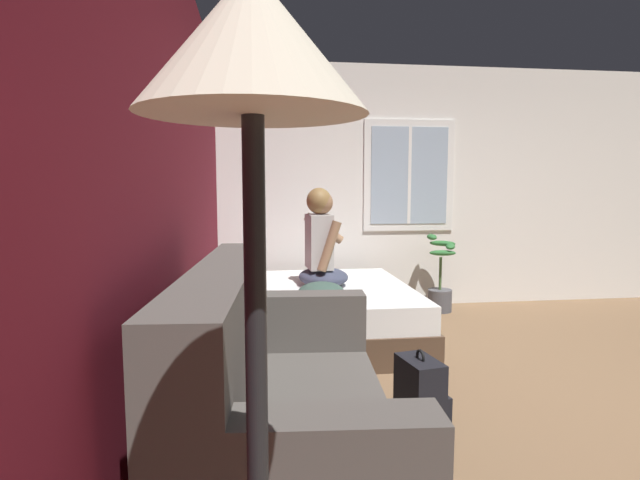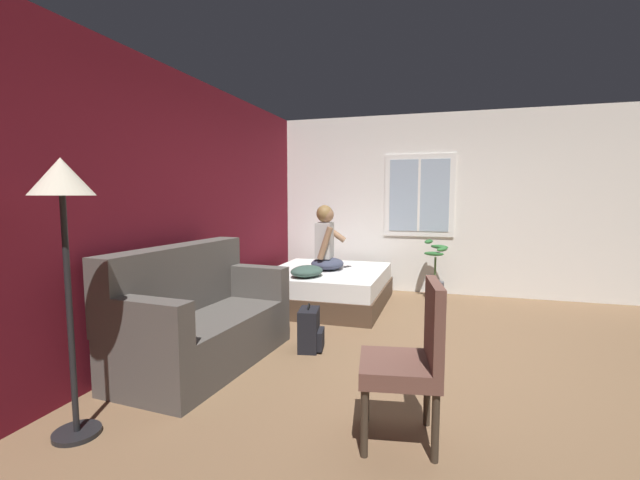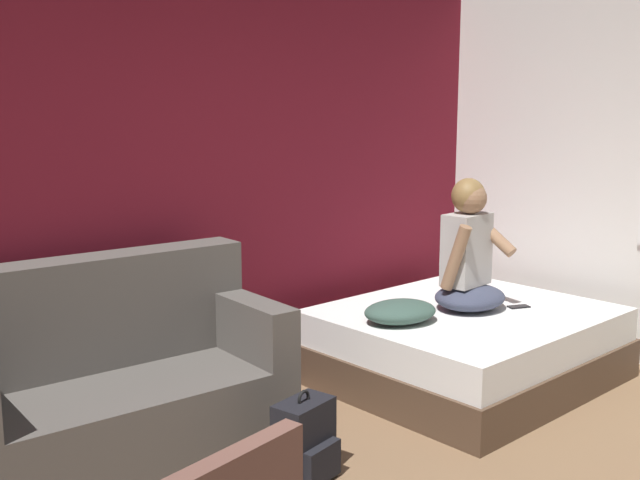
{
  "view_description": "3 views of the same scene",
  "coord_description": "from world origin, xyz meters",
  "px_view_note": "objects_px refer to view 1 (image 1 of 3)",
  "views": [
    {
      "loc": [
        -2.55,
        2.13,
        1.37
      ],
      "look_at": [
        0.95,
        1.67,
        0.99
      ],
      "focal_mm": 28.0,
      "sensor_mm": 36.0,
      "label": 1
    },
    {
      "loc": [
        -3.72,
        -0.04,
        1.48
      ],
      "look_at": [
        1.17,
        1.44,
        0.95
      ],
      "focal_mm": 24.0,
      "sensor_mm": 36.0,
      "label": 2
    },
    {
      "loc": [
        -2.19,
        -1.39,
        1.81
      ],
      "look_at": [
        0.5,
        1.58,
        1.1
      ],
      "focal_mm": 42.0,
      "sensor_mm": 36.0,
      "label": 3
    }
  ],
  "objects_px": {
    "floor_lamp": "(253,148)",
    "potted_plant": "(440,284)",
    "cell_phone": "(340,279)",
    "person_seated": "(321,246)",
    "backpack": "(421,394)",
    "throw_pillow": "(321,292)",
    "couch": "(278,416)",
    "bed": "(323,313)"
  },
  "relations": [
    {
      "from": "couch",
      "to": "potted_plant",
      "type": "distance_m",
      "value": 3.66
    },
    {
      "from": "cell_phone",
      "to": "floor_lamp",
      "type": "xyz_separation_m",
      "value": [
        -3.85,
        0.8,
        0.94
      ]
    },
    {
      "from": "floor_lamp",
      "to": "backpack",
      "type": "bearing_deg",
      "value": -26.81
    },
    {
      "from": "couch",
      "to": "throw_pillow",
      "type": "xyz_separation_m",
      "value": [
        1.74,
        -0.42,
        0.16
      ]
    },
    {
      "from": "backpack",
      "to": "cell_phone",
      "type": "distance_m",
      "value": 2.04
    },
    {
      "from": "couch",
      "to": "person_seated",
      "type": "bearing_deg",
      "value": -12.09
    },
    {
      "from": "person_seated",
      "to": "potted_plant",
      "type": "xyz_separation_m",
      "value": [
        0.79,
        -1.42,
        -0.53
      ]
    },
    {
      "from": "person_seated",
      "to": "potted_plant",
      "type": "height_order",
      "value": "person_seated"
    },
    {
      "from": "backpack",
      "to": "potted_plant",
      "type": "height_order",
      "value": "potted_plant"
    },
    {
      "from": "couch",
      "to": "potted_plant",
      "type": "relative_size",
      "value": 2.07
    },
    {
      "from": "couch",
      "to": "backpack",
      "type": "distance_m",
      "value": 1.04
    },
    {
      "from": "backpack",
      "to": "throw_pillow",
      "type": "xyz_separation_m",
      "value": [
        1.16,
        0.42,
        0.36
      ]
    },
    {
      "from": "floor_lamp",
      "to": "potted_plant",
      "type": "distance_m",
      "value": 4.92
    },
    {
      "from": "backpack",
      "to": "potted_plant",
      "type": "relative_size",
      "value": 0.54
    },
    {
      "from": "person_seated",
      "to": "cell_phone",
      "type": "height_order",
      "value": "person_seated"
    },
    {
      "from": "couch",
      "to": "backpack",
      "type": "relative_size",
      "value": 3.84
    },
    {
      "from": "bed",
      "to": "potted_plant",
      "type": "distance_m",
      "value": 1.62
    },
    {
      "from": "person_seated",
      "to": "potted_plant",
      "type": "bearing_deg",
      "value": -61.0
    },
    {
      "from": "backpack",
      "to": "floor_lamp",
      "type": "bearing_deg",
      "value": 153.19
    },
    {
      "from": "couch",
      "to": "floor_lamp",
      "type": "distance_m",
      "value": 1.62
    },
    {
      "from": "couch",
      "to": "bed",
      "type": "bearing_deg",
      "value": -12.61
    },
    {
      "from": "couch",
      "to": "person_seated",
      "type": "height_order",
      "value": "person_seated"
    },
    {
      "from": "floor_lamp",
      "to": "potted_plant",
      "type": "xyz_separation_m",
      "value": [
        4.36,
        -2.0,
        -1.13
      ]
    },
    {
      "from": "person_seated",
      "to": "cell_phone",
      "type": "bearing_deg",
      "value": -38.69
    },
    {
      "from": "floor_lamp",
      "to": "potted_plant",
      "type": "height_order",
      "value": "floor_lamp"
    },
    {
      "from": "bed",
      "to": "throw_pillow",
      "type": "xyz_separation_m",
      "value": [
        -0.56,
        0.1,
        0.31
      ]
    },
    {
      "from": "bed",
      "to": "backpack",
      "type": "bearing_deg",
      "value": -169.34
    },
    {
      "from": "throw_pillow",
      "to": "cell_phone",
      "type": "relative_size",
      "value": 3.33
    },
    {
      "from": "potted_plant",
      "to": "floor_lamp",
      "type": "bearing_deg",
      "value": 155.32
    },
    {
      "from": "bed",
      "to": "potted_plant",
      "type": "height_order",
      "value": "potted_plant"
    },
    {
      "from": "backpack",
      "to": "potted_plant",
      "type": "xyz_separation_m",
      "value": [
        2.53,
        -1.08,
        0.11
      ]
    },
    {
      "from": "bed",
      "to": "backpack",
      "type": "relative_size",
      "value": 3.96
    },
    {
      "from": "bed",
      "to": "couch",
      "type": "xyz_separation_m",
      "value": [
        -2.3,
        0.51,
        0.16
      ]
    },
    {
      "from": "couch",
      "to": "cell_phone",
      "type": "bearing_deg",
      "value": -15.46
    },
    {
      "from": "person_seated",
      "to": "floor_lamp",
      "type": "height_order",
      "value": "floor_lamp"
    },
    {
      "from": "bed",
      "to": "backpack",
      "type": "distance_m",
      "value": 1.75
    },
    {
      "from": "floor_lamp",
      "to": "potted_plant",
      "type": "relative_size",
      "value": 2.0
    },
    {
      "from": "cell_phone",
      "to": "potted_plant",
      "type": "bearing_deg",
      "value": 47.83
    },
    {
      "from": "bed",
      "to": "throw_pillow",
      "type": "height_order",
      "value": "throw_pillow"
    },
    {
      "from": "bed",
      "to": "cell_phone",
      "type": "height_order",
      "value": "cell_phone"
    },
    {
      "from": "backpack",
      "to": "cell_phone",
      "type": "xyz_separation_m",
      "value": [
        2.02,
        0.12,
        0.29
      ]
    },
    {
      "from": "bed",
      "to": "potted_plant",
      "type": "relative_size",
      "value": 2.13
    }
  ]
}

